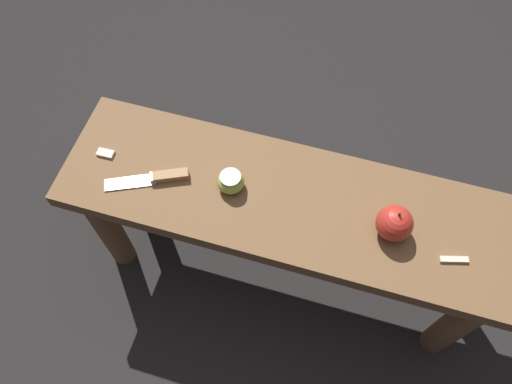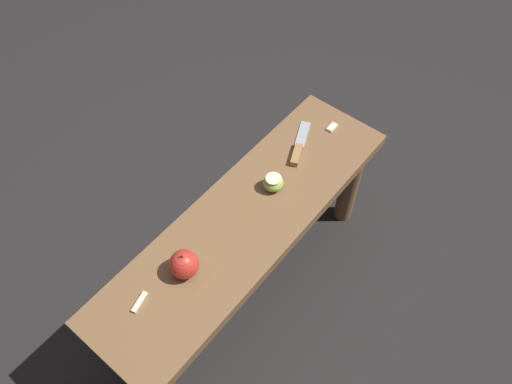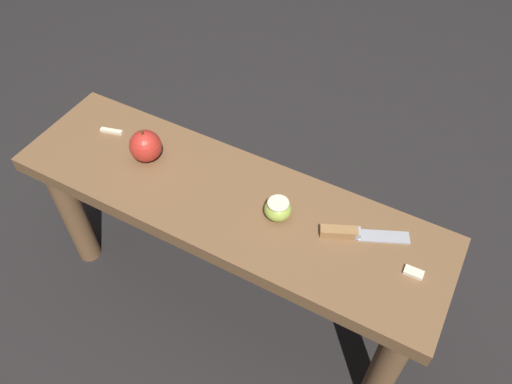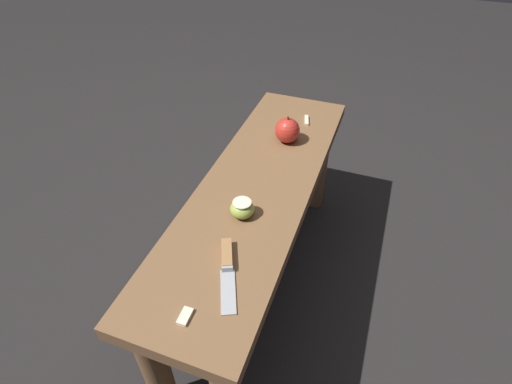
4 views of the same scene
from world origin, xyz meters
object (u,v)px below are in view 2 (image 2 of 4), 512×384
knife (298,149)px  apple_cut (273,183)px  wooden_bench (247,236)px  apple_whole (184,264)px

knife → apple_cut: apple_cut is taller
wooden_bench → apple_cut: 0.19m
apple_cut → apple_whole: bearing=-1.5°
wooden_bench → knife: 0.32m
apple_whole → apple_cut: bearing=178.5°
knife → apple_whole: (0.54, 0.02, 0.03)m
knife → apple_cut: bearing=165.3°
wooden_bench → apple_whole: bearing=-4.0°
apple_whole → apple_cut: 0.37m
wooden_bench → knife: (-0.30, -0.04, 0.11)m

